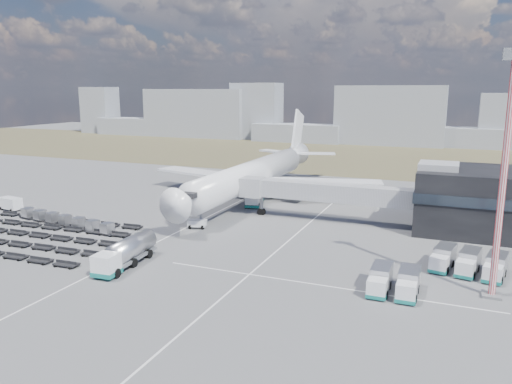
% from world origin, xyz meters
% --- Properties ---
extents(ground, '(420.00, 420.00, 0.00)m').
position_xyz_m(ground, '(0.00, 0.00, 0.00)').
color(ground, '#565659').
rests_on(ground, ground).
extents(grass_strip, '(420.00, 90.00, 0.01)m').
position_xyz_m(grass_strip, '(0.00, 110.00, 0.01)').
color(grass_strip, '#4A422C').
rests_on(grass_strip, ground).
extents(lane_markings, '(47.12, 110.00, 0.01)m').
position_xyz_m(lane_markings, '(9.77, 3.00, 0.01)').
color(lane_markings, silver).
rests_on(lane_markings, ground).
extents(jet_bridge, '(30.30, 3.80, 7.05)m').
position_xyz_m(jet_bridge, '(15.90, 20.42, 5.05)').
color(jet_bridge, '#939399').
rests_on(jet_bridge, ground).
extents(airliner, '(51.59, 64.53, 17.62)m').
position_xyz_m(airliner, '(0.00, 32.38, 5.29)').
color(airliner, white).
rests_on(airliner, ground).
extents(skyline, '(298.37, 19.04, 25.05)m').
position_xyz_m(skyline, '(12.36, 147.71, 10.57)').
color(skyline, gray).
rests_on(skyline, ground).
extents(fuel_tanker, '(3.58, 11.32, 3.61)m').
position_xyz_m(fuel_tanker, '(0.01, -11.28, 1.80)').
color(fuel_tanker, white).
rests_on(fuel_tanker, ground).
extents(pushback_tug, '(3.34, 2.47, 1.38)m').
position_xyz_m(pushback_tug, '(-0.19, 8.00, 0.69)').
color(pushback_tug, white).
rests_on(pushback_tug, ground).
extents(utility_van, '(4.89, 2.79, 2.44)m').
position_xyz_m(utility_van, '(-38.78, 5.42, 1.22)').
color(utility_van, white).
rests_on(utility_van, ground).
extents(catering_truck, '(4.25, 7.22, 3.11)m').
position_xyz_m(catering_truck, '(2.28, 26.62, 1.59)').
color(catering_truck, white).
rests_on(catering_truck, ground).
extents(service_trucks_near, '(5.28, 6.31, 2.53)m').
position_xyz_m(service_trucks_near, '(33.22, -7.03, 1.38)').
color(service_trucks_near, white).
rests_on(service_trucks_near, ground).
extents(service_trucks_far, '(9.29, 7.67, 2.52)m').
position_xyz_m(service_trucks_far, '(41.00, 2.98, 1.37)').
color(service_trucks_far, white).
rests_on(service_trucks_far, ground).
extents(uld_row, '(22.40, 4.87, 1.74)m').
position_xyz_m(uld_row, '(-21.08, 0.56, 1.04)').
color(uld_row, black).
rests_on(uld_row, ground).
extents(baggage_dollies, '(34.81, 21.10, 0.77)m').
position_xyz_m(baggage_dollies, '(-22.42, -6.30, 0.39)').
color(baggage_dollies, black).
rests_on(baggage_dollies, ground).
extents(floodlight_mast, '(2.51, 2.05, 26.56)m').
position_xyz_m(floodlight_mast, '(43.39, -3.90, 13.31)').
color(floodlight_mast, '#A91B20').
rests_on(floodlight_mast, ground).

